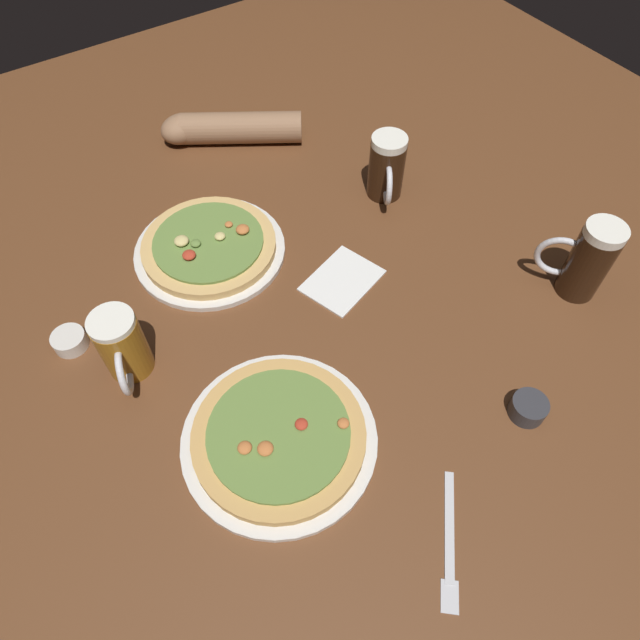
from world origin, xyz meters
name	(u,v)px	position (x,y,z in m)	size (l,w,h in m)	color
ground_plane	(320,331)	(0.00, 0.00, -0.01)	(2.40, 2.40, 0.03)	brown
pizza_plate_near	(279,437)	(-0.18, -0.16, 0.02)	(0.32, 0.32, 0.05)	silver
pizza_plate_far	(209,247)	(-0.08, 0.28, 0.02)	(0.31, 0.31, 0.05)	silver
beer_mug_dark	(387,168)	(0.32, 0.23, 0.07)	(0.10, 0.12, 0.15)	black
beer_mug_amber	(122,346)	(-0.33, 0.11, 0.07)	(0.08, 0.13, 0.14)	#9E6619
beer_mug_pale	(587,260)	(0.46, -0.20, 0.08)	(0.10, 0.12, 0.17)	black
ramekin_sauce	(528,408)	(0.19, -0.34, 0.02)	(0.06, 0.06, 0.04)	#333338
ramekin_butter	(70,341)	(-0.40, 0.22, 0.01)	(0.06, 0.06, 0.03)	silver
napkin_folded	(342,280)	(0.10, 0.07, 0.00)	(0.15, 0.11, 0.01)	white
fork_left	(450,542)	(-0.06, -0.43, 0.00)	(0.15, 0.17, 0.01)	silver
diner_arm	(226,128)	(0.12, 0.59, 0.04)	(0.31, 0.22, 0.07)	#936B4C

